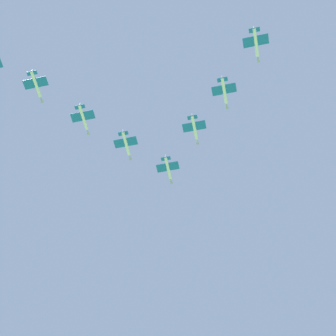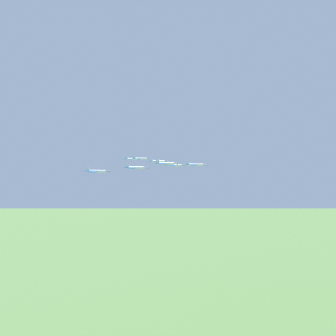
% 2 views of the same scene
% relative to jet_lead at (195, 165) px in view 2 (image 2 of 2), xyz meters
% --- Properties ---
extents(jet_lead, '(11.77, 8.95, 2.45)m').
position_rel_jet_lead_xyz_m(jet_lead, '(0.00, 0.00, 0.00)').
color(jet_lead, white).
extents(jet_port_inner, '(11.77, 8.95, 2.45)m').
position_rel_jet_lead_xyz_m(jet_port_inner, '(-16.89, 7.91, -1.26)').
color(jet_port_inner, white).
extents(jet_starboard_inner, '(11.77, 8.95, 2.45)m').
position_rel_jet_lead_xyz_m(jet_starboard_inner, '(-9.51, -16.04, 1.26)').
color(jet_starboard_inner, white).
extents(jet_port_outer, '(11.77, 8.95, 2.45)m').
position_rel_jet_lead_xyz_m(jet_port_outer, '(-32.42, 16.24, 0.18)').
color(jet_port_outer, white).
extents(jet_starboard_outer, '(11.77, 8.95, 2.45)m').
position_rel_jet_lead_xyz_m(jet_starboard_outer, '(-17.66, -31.66, -0.18)').
color(jet_starboard_outer, white).
extents(jet_center_rear, '(11.77, 8.95, 2.45)m').
position_rel_jet_lead_xyz_m(jet_center_rear, '(-50.33, 23.83, 1.12)').
color(jet_center_rear, white).
extents(jet_port_trail, '(11.77, 8.95, 2.45)m').
position_rel_jet_lead_xyz_m(jet_port_trail, '(-28.20, -48.02, -1.12)').
color(jet_port_trail, white).
extents(jet_starboard_trail, '(11.77, 8.95, 2.45)m').
position_rel_jet_lead_xyz_m(jet_starboard_trail, '(-63.08, 33.01, 0.20)').
color(jet_starboard_trail, white).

